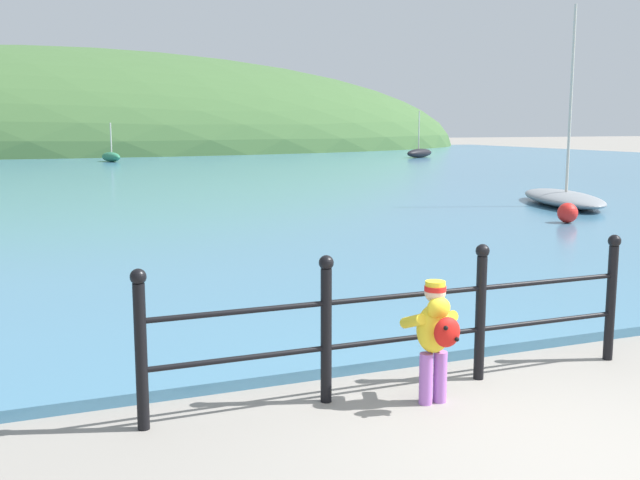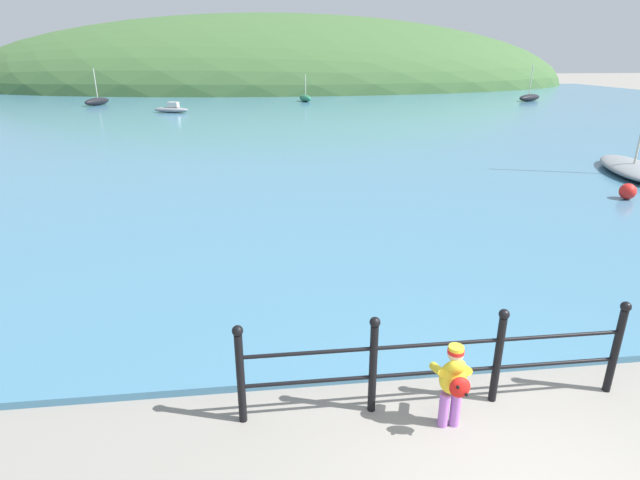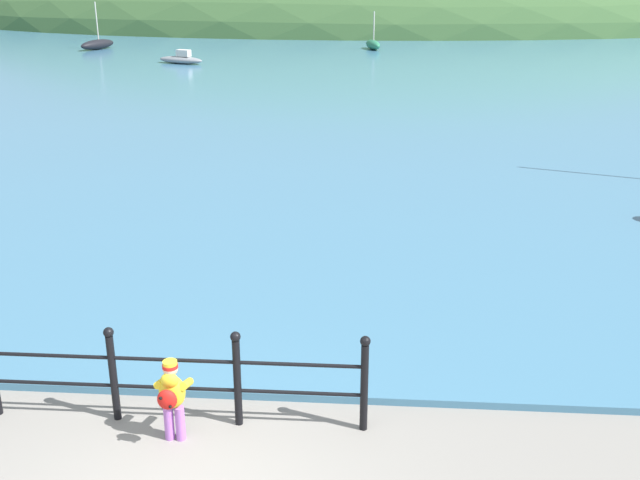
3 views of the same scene
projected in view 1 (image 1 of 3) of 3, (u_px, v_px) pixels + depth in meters
The scene contains 9 objects.
ground_plane at pixel (567, 452), 5.13m from camera, with size 200.00×200.00×0.00m, color gray.
water at pixel (95, 171), 34.41m from camera, with size 80.00×60.00×0.10m, color teal.
far_hillside at pixel (56, 149), 65.23m from camera, with size 75.96×41.78×17.19m.
iron_railing at pixel (407, 316), 6.24m from camera, with size 4.50×0.12×1.21m.
child_in_coat at pixel (435, 331), 5.94m from camera, with size 0.38×0.53×1.00m.
boat_mid_harbor at pixel (420, 153), 47.50m from camera, with size 2.94×2.33×2.94m.
boat_red_dinghy at pixel (563, 197), 19.71m from camera, with size 2.87×4.56×5.10m.
boat_green_fishing at pixel (111, 157), 42.10m from camera, with size 1.19×2.14×2.18m.
mooring_buoy at pixel (568, 213), 16.20m from camera, with size 0.44×0.44×0.44m, color red.
Camera 1 is at (-3.40, -3.85, 2.23)m, focal length 42.00 mm.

